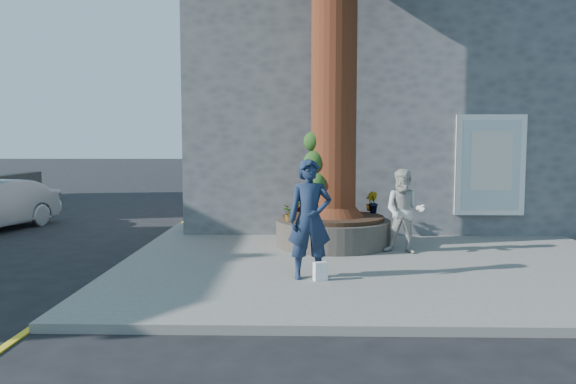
{
  "coord_description": "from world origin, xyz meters",
  "views": [
    {
      "loc": [
        0.15,
        -9.25,
        2.23
      ],
      "look_at": [
        -0.1,
        1.47,
        1.25
      ],
      "focal_mm": 35.0,
      "sensor_mm": 36.0,
      "label": 1
    }
  ],
  "objects": [
    {
      "name": "woman",
      "position": [
        2.09,
        1.24,
        0.91
      ],
      "size": [
        0.91,
        0.8,
        1.58
      ],
      "primitive_type": "imported",
      "rotation": [
        0.0,
        0.0,
        -0.3
      ],
      "color": "#B8B7B0",
      "rests_on": "pavement"
    },
    {
      "name": "plant_d",
      "position": [
        -0.05,
        1.15,
        0.88
      ],
      "size": [
        0.34,
        0.36,
        0.32
      ],
      "primitive_type": "imported",
      "rotation": [
        0.0,
        0.0,
        5.06
      ],
      "color": "gray",
      "rests_on": "planter"
    },
    {
      "name": "pavement",
      "position": [
        1.5,
        1.0,
        0.06
      ],
      "size": [
        9.0,
        8.0,
        0.12
      ],
      "primitive_type": "cube",
      "color": "slate",
      "rests_on": "ground"
    },
    {
      "name": "man",
      "position": [
        0.28,
        -0.76,
        1.04
      ],
      "size": [
        0.71,
        0.5,
        1.83
      ],
      "primitive_type": "imported",
      "rotation": [
        0.0,
        0.0,
        0.09
      ],
      "color": "#15233C",
      "rests_on": "pavement"
    },
    {
      "name": "planter",
      "position": [
        0.8,
        2.0,
        0.41
      ],
      "size": [
        2.3,
        2.3,
        0.6
      ],
      "color": "black",
      "rests_on": "pavement"
    },
    {
      "name": "yellow_line",
      "position": [
        -3.05,
        1.0,
        0.0
      ],
      "size": [
        0.1,
        30.0,
        0.01
      ],
      "primitive_type": "cube",
      "color": "yellow",
      "rests_on": "ground"
    },
    {
      "name": "plant_c",
      "position": [
        1.65,
        2.85,
        0.89
      ],
      "size": [
        0.26,
        0.26,
        0.35
      ],
      "primitive_type": "imported",
      "rotation": [
        0.0,
        0.0,
        3.56
      ],
      "color": "gray",
      "rests_on": "planter"
    },
    {
      "name": "stone_shop",
      "position": [
        2.5,
        7.2,
        3.16
      ],
      "size": [
        10.3,
        8.3,
        6.3
      ],
      "color": "#4F5155",
      "rests_on": "ground"
    },
    {
      "name": "shopping_bag",
      "position": [
        0.44,
        -0.89,
        0.26
      ],
      "size": [
        0.23,
        0.18,
        0.28
      ],
      "primitive_type": "cube",
      "rotation": [
        0.0,
        0.0,
        0.34
      ],
      "color": "white",
      "rests_on": "pavement"
    },
    {
      "name": "ground",
      "position": [
        0.0,
        0.0,
        0.0
      ],
      "size": [
        120.0,
        120.0,
        0.0
      ],
      "primitive_type": "plane",
      "color": "black",
      "rests_on": "ground"
    },
    {
      "name": "plant_a",
      "position": [
        0.09,
        2.64,
        0.92
      ],
      "size": [
        0.25,
        0.23,
        0.39
      ],
      "primitive_type": "imported",
      "rotation": [
        0.0,
        0.0,
        0.56
      ],
      "color": "gray",
      "rests_on": "planter"
    },
    {
      "name": "plant_b",
      "position": [
        1.65,
        2.47,
        0.94
      ],
      "size": [
        0.34,
        0.34,
        0.45
      ],
      "primitive_type": "imported",
      "rotation": [
        0.0,
        0.0,
        2.15
      ],
      "color": "gray",
      "rests_on": "planter"
    }
  ]
}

